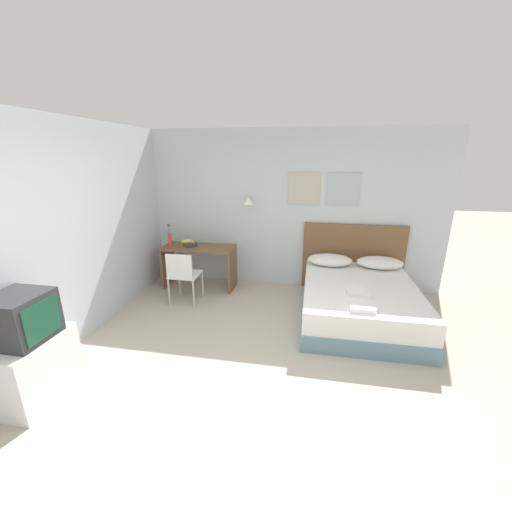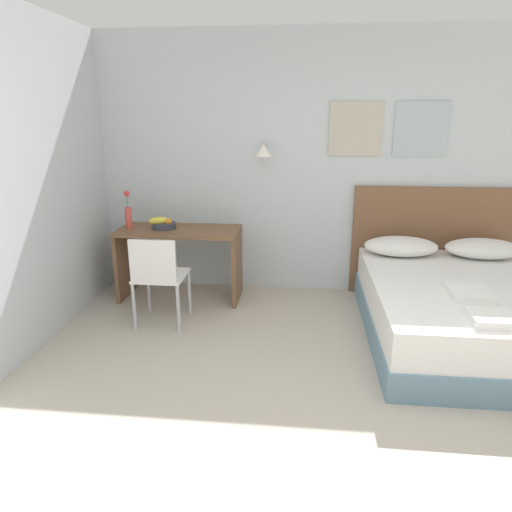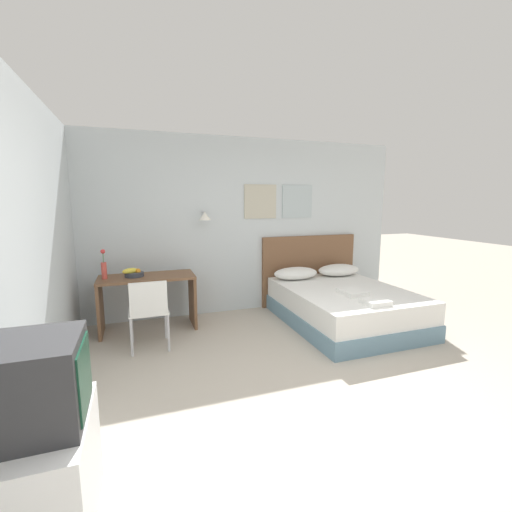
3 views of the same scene
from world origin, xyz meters
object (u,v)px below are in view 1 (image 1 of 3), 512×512
at_px(bed, 358,301).
at_px(desk, 199,259).
at_px(television, 20,318).
at_px(pillow_left, 330,260).
at_px(fruit_bowl, 190,243).
at_px(pillow_right, 380,263).
at_px(tv_stand, 32,368).
at_px(headboard, 352,257).
at_px(folded_towel_mid_bed, 362,307).
at_px(flower_vase, 170,237).
at_px(desk_chair, 183,273).
at_px(folded_towel_near_foot, 357,291).

xyz_separation_m(bed, desk, (-2.60, 0.68, 0.27)).
bearing_deg(bed, television, -146.16).
distance_m(pillow_left, fruit_bowl, 2.38).
xyz_separation_m(pillow_right, tv_stand, (-3.61, -2.91, -0.28)).
bearing_deg(television, headboard, 44.83).
bearing_deg(television, folded_towel_mid_bed, 24.12).
relative_size(headboard, fruit_bowl, 6.01).
relative_size(bed, flower_vase, 5.32).
distance_m(desk, desk_chair, 0.69).
bearing_deg(flower_vase, pillow_right, 1.39).
xyz_separation_m(pillow_left, television, (-2.83, -2.91, 0.25)).
bearing_deg(fruit_bowl, tv_stand, -99.15).
bearing_deg(pillow_right, pillow_left, 180.00).
bearing_deg(desk_chair, desk, 88.98).
height_order(headboard, desk, headboard).
xyz_separation_m(bed, folded_towel_mid_bed, (-0.08, -0.75, 0.28)).
bearing_deg(pillow_right, desk_chair, -165.59).
bearing_deg(desk_chair, headboard, 22.04).
bearing_deg(desk_chair, folded_towel_near_foot, -6.48).
height_order(pillow_left, desk_chair, desk_chair).
bearing_deg(folded_towel_near_foot, folded_towel_mid_bed, -90.17).
xyz_separation_m(folded_towel_near_foot, folded_towel_mid_bed, (-0.00, -0.45, 0.00)).
relative_size(folded_towel_near_foot, folded_towel_mid_bed, 1.20).
xyz_separation_m(pillow_left, flower_vase, (-2.72, -0.08, 0.28)).
xyz_separation_m(folded_towel_mid_bed, flower_vase, (-3.03, 1.42, 0.35)).
bearing_deg(folded_towel_mid_bed, fruit_bowl, 151.71).
bearing_deg(pillow_left, fruit_bowl, -178.42).
height_order(desk, fruit_bowl, fruit_bowl).
xyz_separation_m(desk_chair, tv_stand, (-0.61, -2.14, -0.19)).
distance_m(bed, folded_towel_near_foot, 0.42).
bearing_deg(fruit_bowl, television, -99.09).
relative_size(desk, tv_stand, 1.72).
relative_size(headboard, folded_towel_near_foot, 4.83).
relative_size(bed, desk, 1.66).
xyz_separation_m(desk, tv_stand, (-0.62, -2.83, -0.20)).
relative_size(desk, television, 2.57).
relative_size(folded_towel_mid_bed, flower_vase, 0.75).
xyz_separation_m(flower_vase, tv_stand, (-0.11, -2.83, -0.57)).
relative_size(pillow_right, desk, 0.58).
bearing_deg(pillow_left, flower_vase, -178.22).
relative_size(fruit_bowl, flower_vase, 0.73).
relative_size(headboard, desk_chair, 2.00).
bearing_deg(pillow_left, folded_towel_mid_bed, -78.55).
height_order(headboard, pillow_right, headboard).
relative_size(bed, television, 4.27).
height_order(bed, folded_towel_mid_bed, folded_towel_mid_bed).
relative_size(pillow_right, desk_chair, 0.85).
xyz_separation_m(desk_chair, fruit_bowl, (-0.15, 0.70, 0.28)).
height_order(pillow_right, desk, desk).
distance_m(headboard, fruit_bowl, 2.79).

